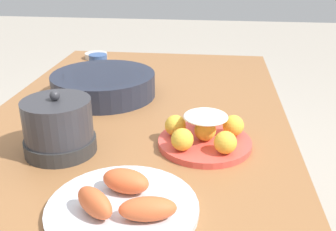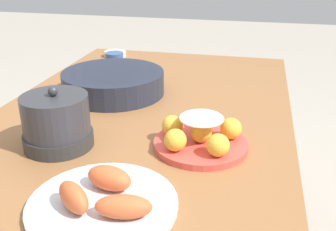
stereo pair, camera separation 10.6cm
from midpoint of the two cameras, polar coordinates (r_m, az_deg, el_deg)
dining_table at (r=1.21m, az=-1.33°, el=-4.01°), size 1.44×0.88×0.76m
cake_plate at (r=0.97m, az=7.86°, el=-2.97°), size 0.23×0.23×0.09m
serving_bowl at (r=1.32m, az=-5.69°, el=4.86°), size 0.34×0.34×0.08m
sauce_bowl at (r=1.79m, az=-5.99°, el=8.89°), size 0.10×0.10×0.02m
seafood_platter at (r=0.76m, az=-5.43°, el=-12.27°), size 0.29×0.29×0.06m
cup_far at (r=1.61m, az=-5.89°, el=7.93°), size 0.07×0.07×0.06m
warming_pot at (r=0.98m, az=-12.93°, el=-0.98°), size 0.17×0.17×0.16m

